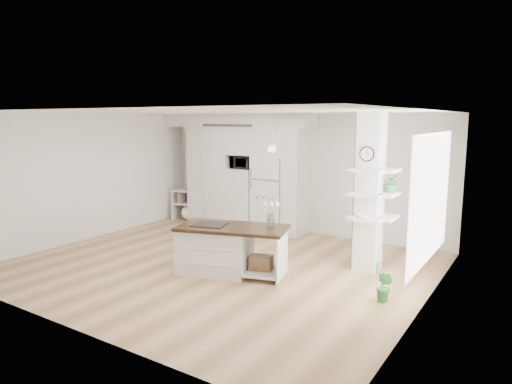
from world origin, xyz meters
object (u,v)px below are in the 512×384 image
Objects in this scene: kitchen_island at (221,248)px; floor_plant_a at (385,287)px; refrigerator at (271,194)px; bookshelf at (187,207)px.

floor_plant_a is at bearing -12.43° from kitchen_island.
kitchen_island is at bearing -175.47° from floor_plant_a.
refrigerator is at bearing 88.04° from kitchen_island.
floor_plant_a is at bearing -30.01° from bookshelf.
floor_plant_a is (3.52, -2.76, -0.64)m from refrigerator.
refrigerator is 3.11m from kitchen_island.
refrigerator reaches higher than floor_plant_a.
refrigerator is 2.25× the size of bookshelf.
floor_plant_a is (2.73, 0.22, -0.20)m from kitchen_island.
bookshelf is at bearing -175.79° from refrigerator.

